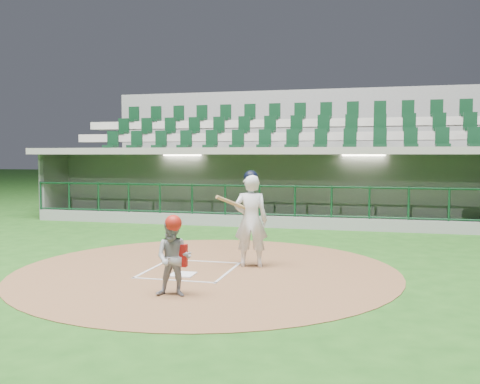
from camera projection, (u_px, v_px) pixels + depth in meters
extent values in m
plane|color=#1C4D16|center=(195.00, 268.00, 10.36)|extent=(120.00, 120.00, 0.00)
cylinder|color=brown|center=(207.00, 270.00, 10.09)|extent=(7.20, 7.20, 0.01)
cube|color=white|center=(183.00, 274.00, 9.68)|extent=(0.43, 0.43, 0.02)
cube|color=white|center=(153.00, 268.00, 10.25)|extent=(0.05, 1.80, 0.01)
cube|color=silver|center=(228.00, 272.00, 9.88)|extent=(0.05, 1.80, 0.01)
cube|color=white|center=(204.00, 261.00, 10.89)|extent=(1.55, 0.05, 0.01)
cube|color=silver|center=(174.00, 280.00, 9.24)|extent=(1.55, 0.05, 0.01)
cube|color=slate|center=(269.00, 238.00, 17.65)|extent=(15.00, 3.00, 0.10)
cube|color=slate|center=(278.00, 192.00, 19.10)|extent=(15.00, 0.20, 2.70)
cube|color=#AFAB9B|center=(277.00, 185.00, 18.96)|extent=(13.50, 0.04, 0.90)
cube|color=slate|center=(67.00, 192.00, 19.38)|extent=(0.20, 3.00, 2.70)
cube|color=gray|center=(268.00, 151.00, 17.21)|extent=(15.40, 3.50, 0.20)
cube|color=gray|center=(259.00, 222.00, 16.10)|extent=(15.00, 0.15, 0.40)
cube|color=black|center=(260.00, 170.00, 15.99)|extent=(15.00, 0.01, 0.95)
cube|color=brown|center=(275.00, 225.00, 18.64)|extent=(12.75, 0.40, 0.45)
cube|color=white|center=(183.00, 155.00, 18.19)|extent=(1.30, 0.35, 0.04)
cube|color=white|center=(364.00, 155.00, 16.72)|extent=(1.30, 0.35, 0.04)
imported|color=#AC1217|center=(113.00, 204.00, 19.90)|extent=(1.25, 0.98, 1.70)
imported|color=maroon|center=(212.00, 209.00, 18.75)|extent=(0.96, 0.59, 1.53)
imported|color=#AE1B12|center=(316.00, 206.00, 18.10)|extent=(1.03, 0.78, 1.90)
imported|color=#A01611|center=(458.00, 215.00, 16.72)|extent=(1.54, 0.67, 1.61)
cube|color=slate|center=(285.00, 182.00, 20.67)|extent=(17.00, 6.50, 2.50)
cube|color=gray|center=(279.00, 152.00, 19.14)|extent=(16.60, 0.95, 0.30)
cube|color=#A9A399|center=(283.00, 137.00, 20.02)|extent=(16.60, 0.95, 0.30)
cube|color=#B0AC9F|center=(287.00, 124.00, 20.90)|extent=(16.60, 0.95, 0.30)
cube|color=slate|center=(298.00, 147.00, 23.82)|extent=(17.00, 0.25, 5.05)
imported|color=white|center=(251.00, 221.00, 10.36)|extent=(0.72, 0.54, 1.80)
sphere|color=black|center=(251.00, 177.00, 10.30)|extent=(0.28, 0.28, 0.28)
cylinder|color=#A8824D|center=(235.00, 204.00, 10.16)|extent=(0.58, 0.79, 0.39)
imported|color=#95959A|center=(174.00, 258.00, 8.19)|extent=(0.63, 0.52, 1.18)
sphere|color=#AE1C12|center=(173.00, 223.00, 8.15)|extent=(0.26, 0.26, 0.26)
cube|color=#A71312|center=(177.00, 255.00, 8.33)|extent=(0.32, 0.10, 0.35)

